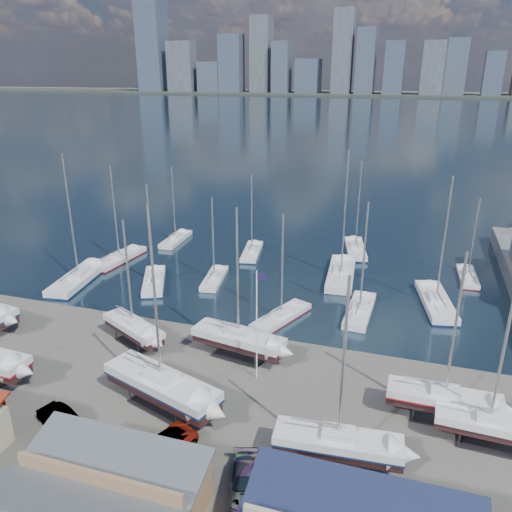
% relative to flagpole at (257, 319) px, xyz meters
% --- Properties ---
extents(ground, '(1400.00, 1400.00, 0.00)m').
position_rel_flagpole_xyz_m(ground, '(-4.70, -2.25, -6.27)').
color(ground, '#605E59').
rests_on(ground, ground).
extents(water, '(1400.00, 600.00, 0.40)m').
position_rel_flagpole_xyz_m(water, '(-4.70, 307.75, -6.42)').
color(water, '#1B2B3F').
rests_on(water, ground).
extents(far_shore, '(1400.00, 80.00, 2.20)m').
position_rel_flagpole_xyz_m(far_shore, '(-4.70, 567.75, -5.17)').
color(far_shore, '#2D332D').
rests_on(far_shore, ground).
extents(skyline, '(639.14, 43.80, 107.69)m').
position_rel_flagpole_xyz_m(skyline, '(-12.53, 561.51, 32.82)').
color(skyline, '#475166').
rests_on(skyline, far_shore).
extents(shed_grey, '(12.60, 8.40, 4.17)m').
position_rel_flagpole_xyz_m(shed_grey, '(-4.70, -18.25, -4.12)').
color(shed_grey, '#8C6B4C').
rests_on(shed_grey, ground).
extents(sailboat_cradle_2, '(8.47, 5.82, 13.75)m').
position_rel_flagpole_xyz_m(sailboat_cradle_2, '(-14.34, 2.11, -4.30)').
color(sailboat_cradle_2, '#2D2D33').
rests_on(sailboat_cradle_2, ground).
extents(sailboat_cradle_3, '(11.72, 6.52, 18.08)m').
position_rel_flagpole_xyz_m(sailboat_cradle_3, '(-6.50, -6.49, -4.09)').
color(sailboat_cradle_3, '#2D2D33').
rests_on(sailboat_cradle_3, ground).
extents(sailboat_cradle_4, '(9.89, 4.22, 15.66)m').
position_rel_flagpole_xyz_m(sailboat_cradle_4, '(-2.94, 3.02, -4.21)').
color(sailboat_cradle_4, '#2D2D33').
rests_on(sailboat_cradle_4, ground).
extents(sailboat_cradle_5, '(9.51, 3.31, 15.17)m').
position_rel_flagpole_xyz_m(sailboat_cradle_5, '(8.86, -8.78, -4.24)').
color(sailboat_cradle_5, '#2D2D33').
rests_on(sailboat_cradle_5, ground).
extents(sailboat_cradle_6, '(9.21, 2.71, 14.91)m').
position_rel_flagpole_xyz_m(sailboat_cradle_6, '(16.38, -1.00, -4.25)').
color(sailboat_cradle_6, '#2D2D33').
rests_on(sailboat_cradle_6, ground).
extents(sailboat_cradle_7, '(7.90, 2.55, 12.99)m').
position_rel_flagpole_xyz_m(sailboat_cradle_7, '(19.54, -3.25, -4.34)').
color(sailboat_cradle_7, '#2D2D33').
rests_on(sailboat_cradle_7, ground).
extents(sailboat_moored_0, '(5.11, 12.62, 18.33)m').
position_rel_flagpole_xyz_m(sailboat_moored_0, '(-30.24, 14.44, -5.95)').
color(sailboat_moored_0, black).
rests_on(sailboat_moored_0, water).
extents(sailboat_moored_1, '(3.88, 10.41, 15.21)m').
position_rel_flagpole_xyz_m(sailboat_moored_1, '(-29.25, 23.05, -5.96)').
color(sailboat_moored_1, black).
rests_on(sailboat_moored_1, water).
extents(sailboat_moored_2, '(2.91, 8.94, 13.34)m').
position_rel_flagpole_xyz_m(sailboat_moored_2, '(-25.14, 33.86, -5.94)').
color(sailboat_moored_2, black).
rests_on(sailboat_moored_2, water).
extents(sailboat_moored_3, '(6.53, 9.90, 14.44)m').
position_rel_flagpole_xyz_m(sailboat_moored_3, '(-19.97, 16.74, -5.96)').
color(sailboat_moored_3, black).
rests_on(sailboat_moored_3, water).
extents(sailboat_moored_4, '(3.55, 8.45, 12.37)m').
position_rel_flagpole_xyz_m(sailboat_moored_4, '(-12.57, 20.22, -5.94)').
color(sailboat_moored_4, black).
rests_on(sailboat_moored_4, water).
extents(sailboat_moored_5, '(3.95, 9.19, 13.30)m').
position_rel_flagpole_xyz_m(sailboat_moored_5, '(-10.92, 31.86, -5.96)').
color(sailboat_moored_5, black).
rests_on(sailboat_moored_5, water).
extents(sailboat_moored_6, '(5.67, 9.25, 13.39)m').
position_rel_flagpole_xyz_m(sailboat_moored_6, '(-0.85, 12.00, -5.96)').
color(sailboat_moored_6, black).
rests_on(sailboat_moored_6, water).
extents(sailboat_moored_7, '(4.43, 12.55, 18.60)m').
position_rel_flagpole_xyz_m(sailboat_moored_7, '(3.88, 26.72, -5.94)').
color(sailboat_moored_7, black).
rests_on(sailboat_moored_7, water).
extents(sailboat_moored_8, '(4.88, 10.49, 15.13)m').
position_rel_flagpole_xyz_m(sailboat_moored_8, '(4.48, 38.06, -5.96)').
color(sailboat_moored_8, black).
rests_on(sailboat_moored_8, water).
extents(sailboat_moored_9, '(3.01, 9.65, 14.44)m').
position_rel_flagpole_xyz_m(sailboat_moored_9, '(7.67, 16.28, -5.94)').
color(sailboat_moored_9, black).
rests_on(sailboat_moored_9, water).
extents(sailboat_moored_10, '(5.25, 11.72, 16.94)m').
position_rel_flagpole_xyz_m(sailboat_moored_10, '(16.34, 21.41, -5.96)').
color(sailboat_moored_10, black).
rests_on(sailboat_moored_10, water).
extents(sailboat_moored_11, '(2.64, 8.20, 12.12)m').
position_rel_flagpole_xyz_m(sailboat_moored_11, '(20.75, 31.49, -5.96)').
color(sailboat_moored_11, black).
rests_on(sailboat_moored_11, water).
extents(car_b, '(5.05, 3.03, 1.57)m').
position_rel_flagpole_xyz_m(car_b, '(-13.03, -11.37, -5.48)').
color(car_b, gray).
rests_on(car_b, ground).
extents(car_c, '(4.65, 6.22, 1.57)m').
position_rel_flagpole_xyz_m(car_c, '(-3.84, -11.79, -5.48)').
color(car_c, gray).
rests_on(car_c, ground).
extents(car_d, '(3.47, 5.48, 1.48)m').
position_rel_flagpole_xyz_m(car_d, '(3.17, -13.00, -5.53)').
color(car_d, gray).
rests_on(car_d, ground).
extents(flagpole, '(0.98, 0.12, 10.98)m').
position_rel_flagpole_xyz_m(flagpole, '(0.00, 0.00, 0.00)').
color(flagpole, white).
rests_on(flagpole, ground).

